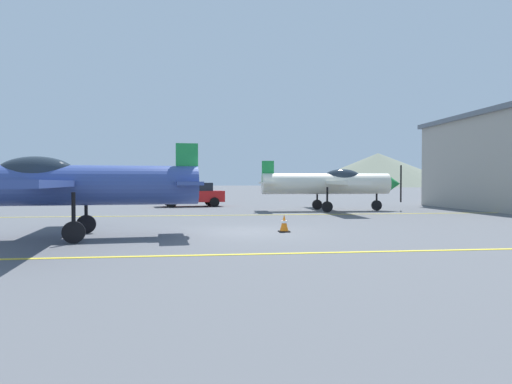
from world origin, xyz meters
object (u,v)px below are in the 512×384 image
object	(u,v)px
airplane_mid	(331,183)
traffic_cone_front	(284,223)
car_sedan	(192,194)
airplane_near	(61,184)

from	to	relation	value
airplane_mid	traffic_cone_front	bearing A→B (deg)	-114.32
airplane_mid	traffic_cone_front	world-z (taller)	airplane_mid
car_sedan	traffic_cone_front	xyz separation A→B (m)	(3.29, -16.26, -0.56)
traffic_cone_front	airplane_near	bearing A→B (deg)	-172.55
car_sedan	airplane_mid	bearing A→B (deg)	-35.36
car_sedan	traffic_cone_front	world-z (taller)	car_sedan
airplane_mid	traffic_cone_front	xyz separation A→B (m)	(-4.77, -10.54, -1.33)
airplane_mid	traffic_cone_front	size ratio (longest dim) A/B	16.21
airplane_mid	car_sedan	size ratio (longest dim) A/B	2.10
airplane_near	traffic_cone_front	xyz separation A→B (m)	(6.85, 0.89, -1.33)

